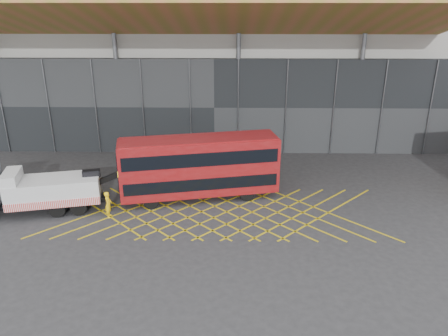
{
  "coord_description": "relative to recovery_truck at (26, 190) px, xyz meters",
  "views": [
    {
      "loc": [
        3.47,
        -24.67,
        12.67
      ],
      "look_at": [
        3.0,
        1.5,
        2.4
      ],
      "focal_mm": 35.0,
      "sensor_mm": 36.0,
      "label": 1
    }
  ],
  "objects": [
    {
      "name": "recovery_truck",
      "position": [
        0.0,
        0.0,
        0.0
      ],
      "size": [
        9.8,
        4.09,
        3.41
      ],
      "rotation": [
        0.0,
        0.0,
        0.23
      ],
      "color": "black",
      "rests_on": "ground_plane"
    },
    {
      "name": "bus_towed",
      "position": [
        10.56,
        2.42,
        0.77
      ],
      "size": [
        10.64,
        4.47,
        4.22
      ],
      "rotation": [
        0.0,
        0.0,
        0.21
      ],
      "color": "maroon",
      "rests_on": "ground_plane"
    },
    {
      "name": "construction_building",
      "position": [
        11.13,
        18.71,
        7.4
      ],
      "size": [
        55.0,
        23.97,
        18.0
      ],
      "color": "gray",
      "rests_on": "ground_plane"
    },
    {
      "name": "worker",
      "position": [
        5.15,
        -0.44,
        -0.74
      ],
      "size": [
        0.46,
        0.65,
        1.68
      ],
      "primitive_type": "imported",
      "rotation": [
        0.0,
        0.0,
        1.67
      ],
      "color": "yellow",
      "rests_on": "ground_plane"
    },
    {
      "name": "road_markings",
      "position": [
        11.61,
        0.31,
        -1.57
      ],
      "size": [
        21.56,
        7.16,
        0.01
      ],
      "color": "gold",
      "rests_on": "ground_plane"
    },
    {
      "name": "ground_plane",
      "position": [
        9.21,
        0.31,
        -1.58
      ],
      "size": [
        120.0,
        120.0,
        0.0
      ],
      "primitive_type": "plane",
      "color": "#2A2A2C"
    }
  ]
}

